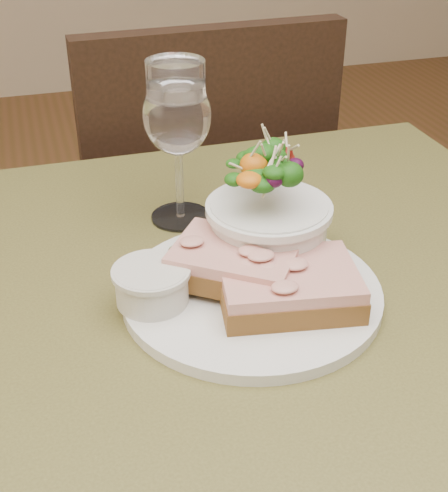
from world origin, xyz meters
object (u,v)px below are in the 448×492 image
object	(u,v)px
dinner_plate	(252,293)
sandwich_back	(235,262)
cafe_table	(246,389)
salad_bowl	(269,206)
sandwich_front	(288,286)
ramekin	(152,284)
wine_glass	(177,120)
chair_far	(191,299)

from	to	relation	value
dinner_plate	sandwich_back	xyz separation A→B (m)	(-0.01, 0.01, 0.03)
cafe_table	salad_bowl	bearing A→B (deg)	57.67
sandwich_front	ramekin	xyz separation A→B (m)	(-0.12, 0.04, 0.00)
wine_glass	cafe_table	bearing A→B (deg)	-84.59
wine_glass	sandwich_front	bearing A→B (deg)	-75.23
sandwich_front	salad_bowl	distance (m)	0.09
cafe_table	dinner_plate	bearing A→B (deg)	61.73
dinner_plate	salad_bowl	xyz separation A→B (m)	(0.03, 0.05, 0.07)
cafe_table	chair_far	size ratio (longest dim) A/B	0.89
dinner_plate	sandwich_back	distance (m)	0.04
cafe_table	wine_glass	distance (m)	0.30
cafe_table	ramekin	bearing A→B (deg)	163.77
cafe_table	dinner_plate	xyz separation A→B (m)	(0.01, 0.02, 0.11)
cafe_table	sandwich_back	world-z (taller)	sandwich_back
ramekin	sandwich_front	bearing A→B (deg)	-16.44
chair_far	wine_glass	size ratio (longest dim) A/B	5.14
cafe_table	dinner_plate	size ratio (longest dim) A/B	3.14
wine_glass	chair_far	bearing A→B (deg)	75.78
cafe_table	sandwich_back	xyz separation A→B (m)	(-0.00, 0.03, 0.14)
salad_bowl	cafe_table	bearing A→B (deg)	-122.33
sandwich_front	ramekin	world-z (taller)	ramekin
sandwich_front	wine_glass	bearing A→B (deg)	113.98
chair_far	sandwich_back	xyz separation A→B (m)	(-0.10, -0.62, 0.49)
cafe_table	salad_bowl	xyz separation A→B (m)	(0.04, 0.07, 0.17)
dinner_plate	sandwich_front	distance (m)	0.05
cafe_table	sandwich_back	distance (m)	0.14
dinner_plate	ramekin	world-z (taller)	ramekin
dinner_plate	ramekin	bearing A→B (deg)	176.30
sandwich_front	wine_glass	xyz separation A→B (m)	(-0.05, 0.21, 0.09)
sandwich_front	sandwich_back	distance (m)	0.06
dinner_plate	sandwich_back	world-z (taller)	sandwich_back
sandwich_front	sandwich_back	xyz separation A→B (m)	(-0.04, 0.04, 0.01)
chair_far	salad_bowl	world-z (taller)	chair_far
dinner_plate	sandwich_back	size ratio (longest dim) A/B	1.72
ramekin	wine_glass	bearing A→B (deg)	68.31
dinner_plate	sandwich_front	xyz separation A→B (m)	(0.03, -0.03, 0.02)
dinner_plate	sandwich_front	world-z (taller)	sandwich_front
chair_far	wine_glass	bearing A→B (deg)	74.14
dinner_plate	sandwich_back	bearing A→B (deg)	134.32
cafe_table	sandwich_front	xyz separation A→B (m)	(0.04, -0.01, 0.13)
chair_far	dinner_plate	world-z (taller)	chair_far
chair_far	sandwich_front	world-z (taller)	chair_far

